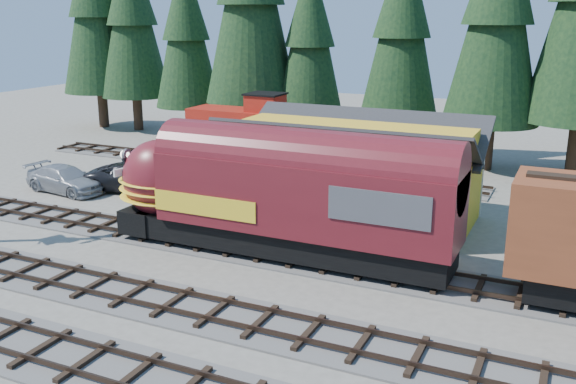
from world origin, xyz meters
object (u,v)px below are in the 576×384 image
at_px(locomotive, 269,199).
at_px(pickup_truck_a, 136,177).
at_px(depot, 352,162).
at_px(pickup_truck_b, 65,179).
at_px(caboose, 254,134).

bearing_deg(locomotive, pickup_truck_a, 152.88).
bearing_deg(pickup_truck_a, depot, -102.08).
height_order(depot, pickup_truck_b, depot).
bearing_deg(pickup_truck_a, caboose, -39.12).
bearing_deg(depot, pickup_truck_b, -171.81).
bearing_deg(caboose, pickup_truck_a, -115.14).
bearing_deg(locomotive, depot, 77.24).
height_order(locomotive, caboose, caboose).
relative_size(caboose, pickup_truck_b, 1.71).
distance_m(caboose, pickup_truck_b, 12.48).
height_order(depot, caboose, depot).
bearing_deg(locomotive, pickup_truck_b, 165.29).
height_order(pickup_truck_a, pickup_truck_b, pickup_truck_a).
xyz_separation_m(caboose, pickup_truck_a, (-3.73, -7.94, -1.55)).
xyz_separation_m(locomotive, pickup_truck_b, (-15.47, 4.06, -1.76)).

